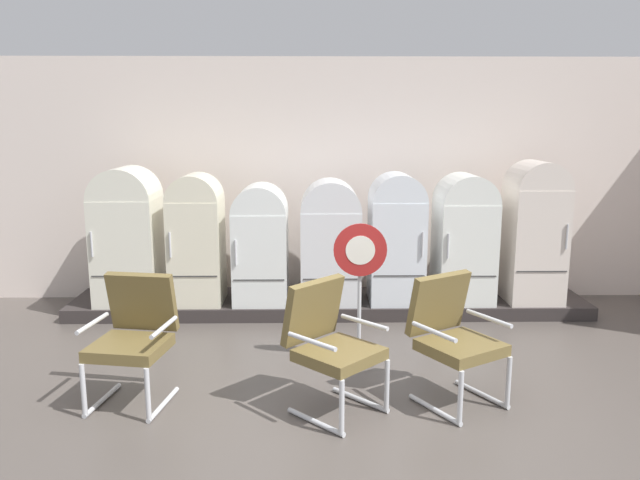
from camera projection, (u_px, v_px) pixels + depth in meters
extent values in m
cube|color=#504944|center=(342.00, 442.00, 4.46)|extent=(12.00, 10.00, 0.05)
cube|color=silver|center=(328.00, 180.00, 7.76)|extent=(11.76, 0.12, 2.97)
cube|color=#47443F|center=(328.00, 87.00, 7.53)|extent=(11.76, 0.07, 0.06)
cube|color=#312C2B|center=(329.00, 304.00, 7.41)|extent=(6.03, 0.95, 0.15)
cube|color=silver|center=(129.00, 250.00, 7.15)|extent=(0.70, 0.69, 1.21)
cylinder|color=silver|center=(126.00, 198.00, 7.03)|extent=(0.70, 0.68, 0.70)
cube|color=#383838|center=(121.00, 276.00, 6.85)|extent=(0.65, 0.01, 0.01)
cylinder|color=silver|center=(92.00, 244.00, 6.77)|extent=(0.02, 0.02, 0.28)
cube|color=silver|center=(197.00, 251.00, 7.13)|extent=(0.58, 0.62, 1.19)
cylinder|color=silver|center=(195.00, 200.00, 7.01)|extent=(0.58, 0.60, 0.58)
cube|color=#383838|center=(193.00, 276.00, 6.86)|extent=(0.54, 0.01, 0.01)
cylinder|color=silver|center=(170.00, 245.00, 6.78)|extent=(0.02, 0.02, 0.28)
cube|color=white|center=(261.00, 256.00, 7.19)|extent=(0.61, 0.68, 1.05)
cylinder|color=white|center=(260.00, 211.00, 7.08)|extent=(0.61, 0.67, 0.61)
cube|color=#383838|center=(259.00, 280.00, 6.88)|extent=(0.57, 0.01, 0.01)
cylinder|color=silver|center=(236.00, 252.00, 6.81)|extent=(0.02, 0.02, 0.28)
cube|color=silver|center=(330.00, 255.00, 7.19)|extent=(0.68, 0.67, 1.07)
cylinder|color=silver|center=(330.00, 210.00, 7.09)|extent=(0.68, 0.66, 0.68)
cube|color=#383838|center=(331.00, 279.00, 6.90)|extent=(0.62, 0.01, 0.01)
cylinder|color=silver|center=(357.00, 251.00, 6.83)|extent=(0.02, 0.02, 0.28)
cube|color=white|center=(396.00, 251.00, 7.16)|extent=(0.61, 0.61, 1.18)
cylinder|color=white|center=(397.00, 200.00, 7.05)|extent=(0.61, 0.60, 0.61)
cube|color=#383838|center=(399.00, 276.00, 6.90)|extent=(0.56, 0.01, 0.01)
cylinder|color=silver|center=(423.00, 245.00, 6.82)|extent=(0.02, 0.02, 0.28)
cube|color=white|center=(463.00, 252.00, 7.21)|extent=(0.64, 0.67, 1.16)
cylinder|color=white|center=(466.00, 202.00, 7.09)|extent=(0.64, 0.65, 0.64)
cube|color=#383838|center=(470.00, 276.00, 6.91)|extent=(0.59, 0.01, 0.01)
cylinder|color=silver|center=(448.00, 246.00, 6.83)|extent=(0.02, 0.02, 0.28)
cube|color=silver|center=(533.00, 245.00, 7.18)|extent=(0.61, 0.63, 1.32)
cylinder|color=silver|center=(537.00, 188.00, 7.05)|extent=(0.61, 0.61, 0.61)
cube|color=#383838|center=(542.00, 271.00, 6.92)|extent=(0.56, 0.01, 0.01)
cylinder|color=silver|center=(567.00, 237.00, 6.83)|extent=(0.02, 0.02, 0.28)
cylinder|color=silver|center=(103.00, 400.00, 5.02)|extent=(0.14, 0.57, 0.04)
cylinder|color=silver|center=(83.00, 390.00, 4.72)|extent=(0.05, 0.05, 0.42)
cylinder|color=silver|center=(163.00, 404.00, 4.94)|extent=(0.14, 0.57, 0.04)
cylinder|color=silver|center=(148.00, 394.00, 4.64)|extent=(0.05, 0.05, 0.42)
cube|color=brown|center=(129.00, 348.00, 4.89)|extent=(0.64, 0.61, 0.09)
cube|color=brown|center=(142.00, 302.00, 5.10)|extent=(0.58, 0.26, 0.50)
cylinder|color=silver|center=(92.00, 323.00, 4.90)|extent=(0.11, 0.47, 0.04)
cylinder|color=silver|center=(164.00, 327.00, 4.81)|extent=(0.11, 0.47, 0.04)
cylinder|color=silver|center=(435.00, 410.00, 4.85)|extent=(0.33, 0.51, 0.04)
cylinder|color=silver|center=(460.00, 398.00, 4.59)|extent=(0.05, 0.05, 0.42)
cylinder|color=silver|center=(482.00, 394.00, 5.12)|extent=(0.33, 0.51, 0.04)
cylinder|color=silver|center=(508.00, 382.00, 4.86)|extent=(0.05, 0.05, 0.42)
cube|color=brown|center=(461.00, 347.00, 4.90)|extent=(0.75, 0.73, 0.09)
cube|color=brown|center=(438.00, 303.00, 5.07)|extent=(0.56, 0.44, 0.50)
cylinder|color=silver|center=(434.00, 332.00, 4.71)|extent=(0.27, 0.42, 0.04)
cylinder|color=silver|center=(489.00, 318.00, 5.02)|extent=(0.27, 0.42, 0.04)
cylinder|color=silver|center=(316.00, 422.00, 4.66)|extent=(0.44, 0.43, 0.04)
cylinder|color=silver|center=(342.00, 407.00, 4.43)|extent=(0.06, 0.06, 0.42)
cylinder|color=silver|center=(360.00, 400.00, 5.02)|extent=(0.44, 0.43, 0.04)
cylinder|color=silver|center=(387.00, 385.00, 4.80)|extent=(0.06, 0.06, 0.42)
cube|color=brown|center=(339.00, 354.00, 4.75)|extent=(0.76, 0.76, 0.09)
cube|color=brown|center=(313.00, 310.00, 4.88)|extent=(0.51, 0.52, 0.50)
cylinder|color=silver|center=(312.00, 341.00, 4.50)|extent=(0.36, 0.36, 0.04)
cylinder|color=silver|center=(364.00, 322.00, 4.92)|extent=(0.36, 0.36, 0.04)
cylinder|color=#2D2D30|center=(359.00, 361.00, 5.84)|extent=(0.32, 0.32, 0.03)
cylinder|color=silver|center=(359.00, 305.00, 5.73)|extent=(0.04, 0.04, 1.05)
cylinder|color=#A62120|center=(360.00, 250.00, 5.60)|extent=(0.48, 0.02, 0.48)
cylinder|color=white|center=(360.00, 250.00, 5.59)|extent=(0.27, 0.00, 0.27)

